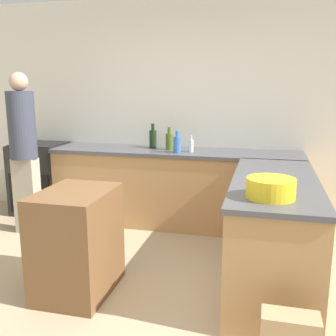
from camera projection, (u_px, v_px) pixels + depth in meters
ground_plane at (117, 310)px, 2.98m from camera, size 14.00×14.00×0.00m
wall_back at (181, 111)px, 4.87m from camera, size 8.00×0.06×2.70m
counter_back at (175, 187)px, 4.73m from camera, size 2.95×0.66×0.91m
counter_peninsula at (272, 231)px, 3.32m from camera, size 0.69×1.80×0.91m
range_oven at (42, 178)px, 5.18m from camera, size 0.67×0.59×0.93m
island_table at (77, 242)px, 3.18m from camera, size 0.54×0.71×0.85m
mixing_bowl at (271, 188)px, 2.68m from camera, size 0.33×0.33×0.14m
water_bottle_blue at (177, 144)px, 4.44m from camera, size 0.09×0.09×0.25m
vinegar_bottle_clear at (191, 145)px, 4.49m from camera, size 0.06×0.06×0.19m
olive_oil_bottle at (169, 141)px, 4.65m from camera, size 0.08×0.08×0.27m
wine_bottle_dark at (153, 138)px, 4.78m from camera, size 0.09×0.09×0.30m
person_by_range at (24, 147)px, 4.36m from camera, size 0.30×0.30×1.80m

